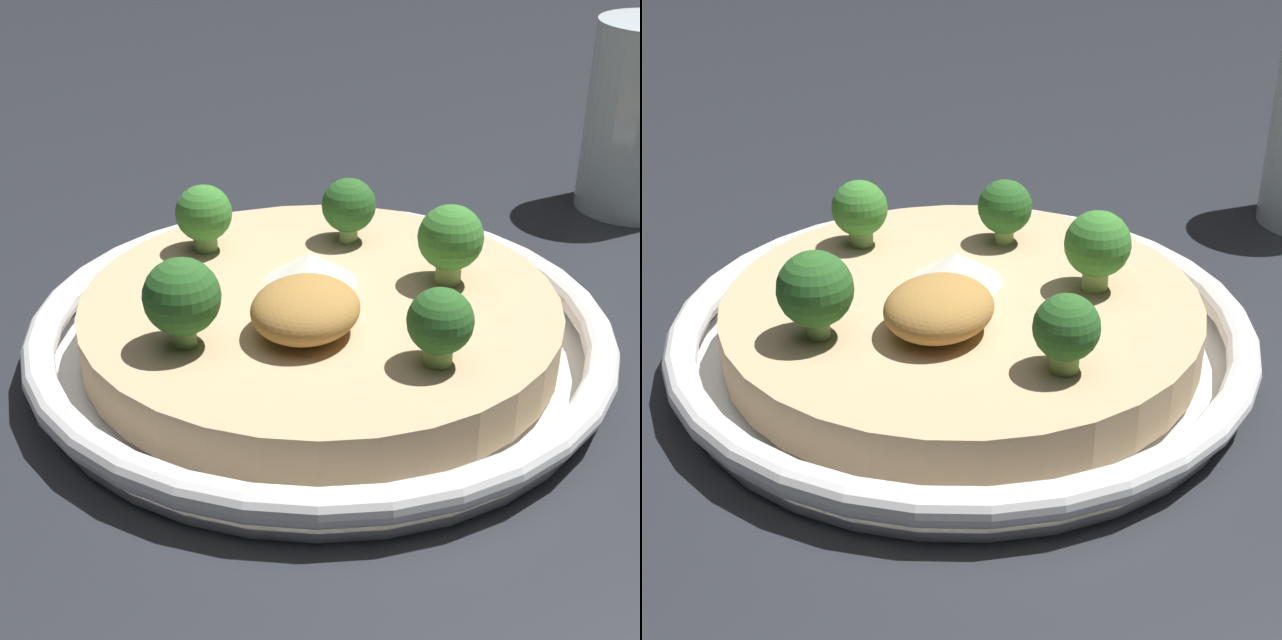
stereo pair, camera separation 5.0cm
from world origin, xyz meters
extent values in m
plane|color=#23262B|center=(0.00, 0.00, 0.00)|extent=(6.00, 6.00, 0.00)
cylinder|color=white|center=(0.00, 0.00, 0.00)|extent=(0.28, 0.28, 0.01)
torus|color=white|center=(0.00, 0.00, 0.02)|extent=(0.30, 0.30, 0.02)
cylinder|color=tan|center=(0.00, 0.00, 0.02)|extent=(0.24, 0.24, 0.03)
cone|color=white|center=(0.01, 0.01, 0.04)|extent=(0.05, 0.05, 0.02)
ellipsoid|color=#A37538|center=(-0.04, -0.01, 0.05)|extent=(0.06, 0.05, 0.03)
cylinder|color=#668E47|center=(0.03, 0.08, 0.04)|extent=(0.02, 0.02, 0.02)
sphere|color=#387A2D|center=(0.03, 0.08, 0.06)|extent=(0.03, 0.03, 0.03)
cylinder|color=#759E4C|center=(-0.04, -0.07, 0.04)|extent=(0.01, 0.01, 0.02)
sphere|color=#285B23|center=(-0.04, -0.07, 0.06)|extent=(0.03, 0.03, 0.03)
cylinder|color=#84A856|center=(0.04, -0.05, 0.05)|extent=(0.02, 0.02, 0.02)
sphere|color=#387A2D|center=(0.04, -0.05, 0.06)|extent=(0.03, 0.03, 0.03)
cylinder|color=#668E47|center=(-0.07, 0.04, 0.04)|extent=(0.01, 0.01, 0.02)
sphere|color=#285B23|center=(-0.07, 0.04, 0.06)|extent=(0.04, 0.04, 0.04)
cylinder|color=#84A856|center=(0.07, 0.01, 0.04)|extent=(0.01, 0.01, 0.02)
sphere|color=#285B23|center=(0.07, 0.01, 0.06)|extent=(0.03, 0.03, 0.03)
camera|label=1|loc=(-0.41, -0.17, 0.27)|focal=55.00mm
camera|label=2|loc=(-0.38, -0.22, 0.27)|focal=55.00mm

